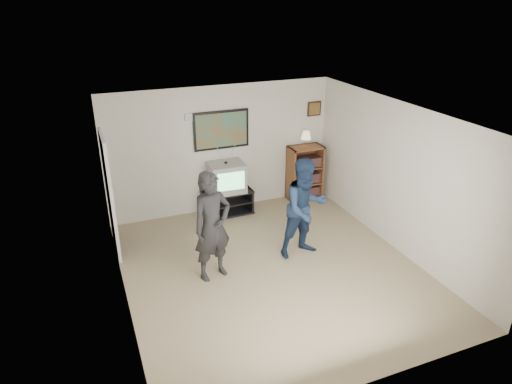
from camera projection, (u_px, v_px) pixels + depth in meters
room_shell at (265, 191)px, 7.06m from camera, size 4.51×5.00×2.51m
media_stand at (227, 202)px, 9.07m from camera, size 0.98×0.56×0.48m
crt_television at (226, 177)px, 8.85m from camera, size 0.70×0.60×0.57m
bookshelf at (305, 173)px, 9.57m from camera, size 0.71×0.40×1.16m
table_lamp at (306, 139)px, 9.24m from camera, size 0.21×0.21×0.33m
person_tall at (212, 226)px, 6.80m from camera, size 0.72×0.57×1.73m
person_short at (305, 208)px, 7.42m from camera, size 0.88×0.72×1.69m
controller_left at (208, 193)px, 6.84m from camera, size 0.04×0.13×0.04m
controller_right at (298, 186)px, 7.49m from camera, size 0.08×0.13×0.04m
poster at (221, 130)px, 8.71m from camera, size 1.10×0.03×0.75m
air_vent at (192, 117)px, 8.40m from camera, size 0.28×0.02×0.14m
small_picture at (314, 109)px, 9.30m from camera, size 0.30×0.03×0.30m
doorway at (109, 196)px, 7.46m from camera, size 0.03×0.85×2.00m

